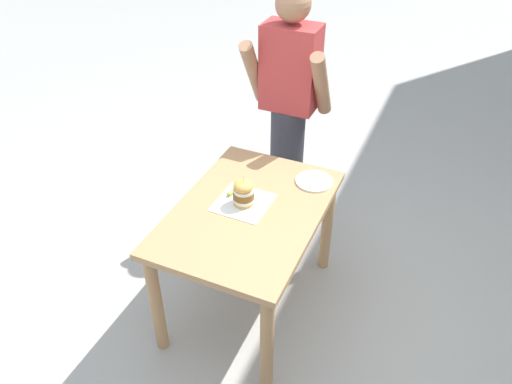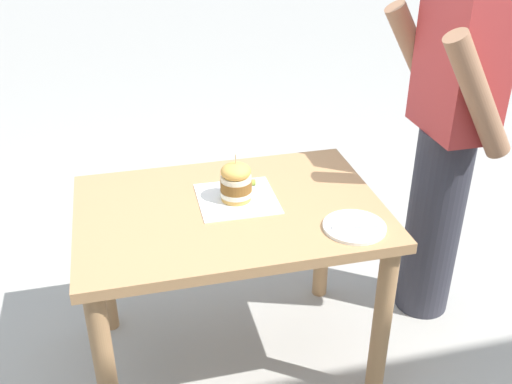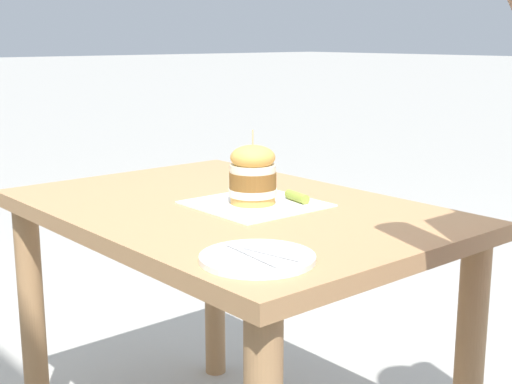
% 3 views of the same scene
% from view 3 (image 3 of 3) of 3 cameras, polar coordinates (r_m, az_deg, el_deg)
% --- Properties ---
extents(patio_table, '(0.77, 1.12, 0.75)m').
position_cam_3_polar(patio_table, '(1.82, -2.06, -4.93)').
color(patio_table, tan).
rests_on(patio_table, ground).
extents(serving_paper, '(0.30, 0.30, 0.00)m').
position_cam_3_polar(serving_paper, '(1.79, -0.03, -0.96)').
color(serving_paper, white).
rests_on(serving_paper, patio_table).
extents(sandwich, '(0.12, 0.12, 0.18)m').
position_cam_3_polar(sandwich, '(1.77, -0.26, 1.42)').
color(sandwich, gold).
rests_on(sandwich, serving_paper).
extents(pickle_spear, '(0.04, 0.08, 0.02)m').
position_cam_3_polar(pickle_spear, '(1.80, 3.30, -0.39)').
color(pickle_spear, '#8EA83D').
rests_on(pickle_spear, serving_paper).
extents(side_plate_with_forks, '(0.22, 0.22, 0.02)m').
position_cam_3_polar(side_plate_with_forks, '(1.34, 0.11, -5.30)').
color(side_plate_with_forks, white).
rests_on(side_plate_with_forks, patio_table).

